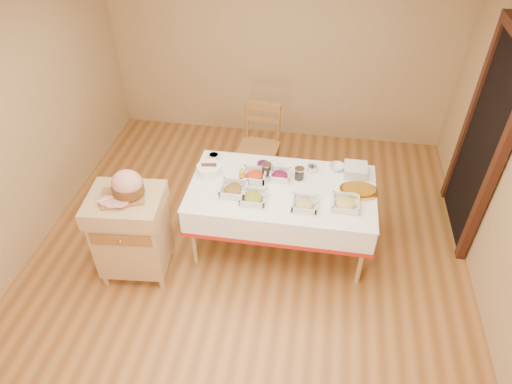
% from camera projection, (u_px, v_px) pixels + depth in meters
% --- Properties ---
extents(room_shell, '(5.00, 5.00, 5.00)m').
position_uv_depth(room_shell, '(246.00, 157.00, 3.92)').
color(room_shell, '#9A612F').
rests_on(room_shell, ground).
extents(doorway, '(0.09, 1.10, 2.20)m').
position_uv_depth(doorway, '(484.00, 141.00, 4.46)').
color(doorway, black).
rests_on(doorway, ground).
extents(dining_table, '(1.82, 1.02, 0.76)m').
position_uv_depth(dining_table, '(282.00, 200.00, 4.56)').
color(dining_table, tan).
rests_on(dining_table, ground).
extents(butcher_cart, '(0.72, 0.62, 0.95)m').
position_uv_depth(butcher_cart, '(131.00, 230.00, 4.32)').
color(butcher_cart, tan).
rests_on(butcher_cart, ground).
extents(dining_chair, '(0.50, 0.48, 1.02)m').
position_uv_depth(dining_chair, '(260.00, 145.00, 5.45)').
color(dining_chair, brown).
rests_on(dining_chair, ground).
extents(ham_on_board, '(0.39, 0.37, 0.26)m').
position_uv_depth(ham_on_board, '(127.00, 186.00, 4.00)').
color(ham_on_board, brown).
rests_on(ham_on_board, butcher_cart).
extents(serving_dish_a, '(0.26, 0.25, 0.11)m').
position_uv_depth(serving_dish_a, '(234.00, 190.00, 4.38)').
color(serving_dish_a, silver).
rests_on(serving_dish_a, dining_table).
extents(serving_dish_b, '(0.24, 0.24, 0.10)m').
position_uv_depth(serving_dish_b, '(253.00, 197.00, 4.30)').
color(serving_dish_b, silver).
rests_on(serving_dish_b, dining_table).
extents(serving_dish_c, '(0.23, 0.23, 0.09)m').
position_uv_depth(serving_dish_c, '(305.00, 204.00, 4.23)').
color(serving_dish_c, silver).
rests_on(serving_dish_c, dining_table).
extents(serving_dish_d, '(0.25, 0.25, 0.10)m').
position_uv_depth(serving_dish_d, '(346.00, 203.00, 4.23)').
color(serving_dish_d, silver).
rests_on(serving_dish_d, dining_table).
extents(serving_dish_e, '(0.25, 0.24, 0.11)m').
position_uv_depth(serving_dish_e, '(254.00, 176.00, 4.55)').
color(serving_dish_e, silver).
rests_on(serving_dish_e, dining_table).
extents(serving_dish_f, '(0.22, 0.21, 0.10)m').
position_uv_depth(serving_dish_f, '(280.00, 175.00, 4.56)').
color(serving_dish_f, silver).
rests_on(serving_dish_f, dining_table).
extents(small_bowl_left, '(0.12, 0.12, 0.06)m').
position_uv_depth(small_bowl_left, '(214.00, 156.00, 4.81)').
color(small_bowl_left, silver).
rests_on(small_bowl_left, dining_table).
extents(small_bowl_mid, '(0.12, 0.12, 0.05)m').
position_uv_depth(small_bowl_mid, '(263.00, 165.00, 4.70)').
color(small_bowl_mid, '#1B1F50').
rests_on(small_bowl_mid, dining_table).
extents(small_bowl_right, '(0.11, 0.11, 0.06)m').
position_uv_depth(small_bowl_right, '(312.00, 168.00, 4.65)').
color(small_bowl_right, silver).
rests_on(small_bowl_right, dining_table).
extents(bowl_white_imported, '(0.20, 0.20, 0.04)m').
position_uv_depth(bowl_white_imported, '(275.00, 166.00, 4.70)').
color(bowl_white_imported, silver).
rests_on(bowl_white_imported, dining_table).
extents(bowl_small_imported, '(0.18, 0.18, 0.05)m').
position_uv_depth(bowl_small_imported, '(337.00, 167.00, 4.68)').
color(bowl_small_imported, silver).
rests_on(bowl_small_imported, dining_table).
extents(preserve_jar_left, '(0.10, 0.10, 0.13)m').
position_uv_depth(preserve_jar_left, '(267.00, 170.00, 4.59)').
color(preserve_jar_left, silver).
rests_on(preserve_jar_left, dining_table).
extents(preserve_jar_right, '(0.10, 0.10, 0.13)m').
position_uv_depth(preserve_jar_right, '(299.00, 174.00, 4.53)').
color(preserve_jar_right, silver).
rests_on(preserve_jar_right, dining_table).
extents(mustard_bottle, '(0.06, 0.06, 0.17)m').
position_uv_depth(mustard_bottle, '(242.00, 175.00, 4.49)').
color(mustard_bottle, gold).
rests_on(mustard_bottle, dining_table).
extents(bread_basket, '(0.25, 0.25, 0.11)m').
position_uv_depth(bread_basket, '(209.00, 169.00, 4.61)').
color(bread_basket, white).
rests_on(bread_basket, dining_table).
extents(plate_stack, '(0.23, 0.23, 0.10)m').
position_uv_depth(plate_stack, '(355.00, 170.00, 4.60)').
color(plate_stack, silver).
rests_on(plate_stack, dining_table).
extents(brass_platter, '(0.37, 0.27, 0.05)m').
position_uv_depth(brass_platter, '(359.00, 190.00, 4.39)').
color(brass_platter, gold).
rests_on(brass_platter, dining_table).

